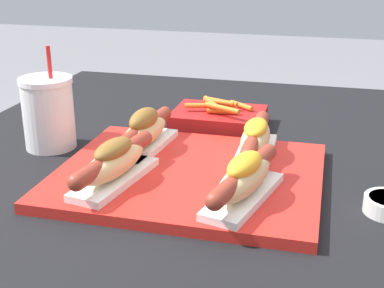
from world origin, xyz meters
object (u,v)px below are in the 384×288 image
at_px(serving_tray, 189,175).
at_px(drink_cup, 48,113).
at_px(hot_dog_1, 244,179).
at_px(hot_dog_3, 255,139).
at_px(hot_dog_0, 114,163).
at_px(fries_basket, 219,118).
at_px(hot_dog_2, 144,132).

height_order(serving_tray, drink_cup, drink_cup).
relative_size(hot_dog_1, hot_dog_3, 0.97).
bearing_deg(hot_dog_0, hot_dog_1, -2.51).
bearing_deg(fries_basket, hot_dog_2, -113.56).
xyz_separation_m(hot_dog_3, fries_basket, (-0.11, 0.20, -0.03)).
bearing_deg(fries_basket, hot_dog_3, -61.67).
bearing_deg(hot_dog_0, drink_cup, 141.59).
bearing_deg(hot_dog_1, hot_dog_0, 177.49).
height_order(hot_dog_2, hot_dog_3, hot_dog_2).
distance_m(hot_dog_0, fries_basket, 0.37).
relative_size(hot_dog_2, fries_basket, 1.15).
relative_size(serving_tray, hot_dog_0, 1.97).
height_order(hot_dog_1, hot_dog_3, hot_dog_1).
bearing_deg(hot_dog_2, serving_tray, -34.69).
xyz_separation_m(hot_dog_0, hot_dog_2, (-0.00, 0.15, 0.00)).
bearing_deg(serving_tray, fries_basket, 91.84).
relative_size(hot_dog_0, fries_basket, 1.14).
bearing_deg(drink_cup, hot_dog_2, -3.43).
relative_size(hot_dog_2, hot_dog_3, 1.00).
xyz_separation_m(hot_dog_2, hot_dog_3, (0.20, 0.02, -0.00)).
xyz_separation_m(drink_cup, fries_basket, (0.29, 0.20, -0.05)).
relative_size(hot_dog_0, hot_dog_3, 0.99).
bearing_deg(hot_dog_2, hot_dog_1, -36.47).
height_order(serving_tray, hot_dog_1, hot_dog_1).
height_order(hot_dog_1, fries_basket, hot_dog_1).
height_order(hot_dog_1, hot_dog_2, hot_dog_2).
bearing_deg(hot_dog_0, hot_dog_3, 39.23).
bearing_deg(hot_dog_0, serving_tray, 35.85).
bearing_deg(serving_tray, hot_dog_0, -144.15).
xyz_separation_m(hot_dog_0, fries_basket, (0.09, 0.36, -0.03)).
xyz_separation_m(hot_dog_0, drink_cup, (-0.20, 0.16, 0.02)).
relative_size(serving_tray, hot_dog_2, 1.95).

